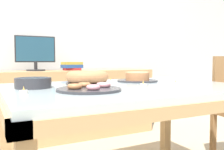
# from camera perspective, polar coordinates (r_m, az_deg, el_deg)

# --- Properties ---
(wall_back) EXTENTS (8.00, 0.10, 2.60)m
(wall_back) POSITION_cam_1_polar(r_m,az_deg,el_deg) (3.22, -12.56, 10.35)
(wall_back) COLOR silver
(wall_back) RESTS_ON ground
(dining_table) EXTENTS (1.52, 1.07, 0.74)m
(dining_table) POSITION_cam_1_polar(r_m,az_deg,el_deg) (1.61, 3.68, -5.48)
(dining_table) COLOR silver
(dining_table) RESTS_ON ground
(sideboard) EXTENTS (2.17, 0.44, 0.79)m
(sideboard) POSITION_cam_1_polar(r_m,az_deg,el_deg) (2.95, -10.84, -6.64)
(sideboard) COLOR tan
(sideboard) RESTS_ON ground
(computer_monitor) EXTENTS (0.42, 0.20, 0.38)m
(computer_monitor) POSITION_cam_1_polar(r_m,az_deg,el_deg) (2.83, -17.08, 4.73)
(computer_monitor) COLOR #262628
(computer_monitor) RESTS_ON sideboard
(book_stack) EXTENTS (0.23, 0.20, 0.10)m
(book_stack) POSITION_cam_1_polar(r_m,az_deg,el_deg) (2.93, -9.17, 2.03)
(book_stack) COLOR maroon
(book_stack) RESTS_ON sideboard
(cake_chocolate_round) EXTENTS (0.31, 0.31, 0.07)m
(cake_chocolate_round) POSITION_cam_1_polar(r_m,az_deg,el_deg) (1.92, 5.82, -0.62)
(cake_chocolate_round) COLOR #333338
(cake_chocolate_round) RESTS_ON dining_table
(cake_golden_bundt) EXTENTS (0.29, 0.29, 0.09)m
(cake_golden_bundt) POSITION_cam_1_polar(r_m,az_deg,el_deg) (1.70, -5.66, -0.61)
(cake_golden_bundt) COLOR #333338
(cake_golden_bundt) RESTS_ON dining_table
(pastry_platter) EXTENTS (0.35, 0.35, 0.04)m
(pastry_platter) POSITION_cam_1_polar(r_m,az_deg,el_deg) (1.34, -5.24, -3.08)
(pastry_platter) COLOR #333338
(pastry_platter) RESTS_ON dining_table
(plate_stack) EXTENTS (0.21, 0.21, 0.06)m
(plate_stack) POSITION_cam_1_polar(r_m,az_deg,el_deg) (1.53, -17.58, -1.72)
(plate_stack) COLOR #333338
(plate_stack) RESTS_ON dining_table
(tealight_left_edge) EXTENTS (0.04, 0.04, 0.04)m
(tealight_left_edge) POSITION_cam_1_polar(r_m,az_deg,el_deg) (1.70, 14.34, -1.85)
(tealight_left_edge) COLOR silver
(tealight_left_edge) RESTS_ON dining_table
(tealight_centre) EXTENTS (0.04, 0.04, 0.04)m
(tealight_centre) POSITION_cam_1_polar(r_m,az_deg,el_deg) (1.30, -19.53, -3.55)
(tealight_centre) COLOR silver
(tealight_centre) RESTS_ON dining_table
(tealight_right_edge) EXTENTS (0.04, 0.04, 0.04)m
(tealight_right_edge) POSITION_cam_1_polar(r_m,az_deg,el_deg) (1.99, -3.24, -1.00)
(tealight_right_edge) COLOR silver
(tealight_right_edge) RESTS_ON dining_table
(tealight_near_cakes) EXTENTS (0.04, 0.04, 0.04)m
(tealight_near_cakes) POSITION_cam_1_polar(r_m,az_deg,el_deg) (1.57, 7.14, -2.20)
(tealight_near_cakes) COLOR silver
(tealight_near_cakes) RESTS_ON dining_table
(tealight_near_front) EXTENTS (0.04, 0.04, 0.04)m
(tealight_near_front) POSITION_cam_1_polar(r_m,az_deg,el_deg) (1.85, -0.32, -1.33)
(tealight_near_front) COLOR silver
(tealight_near_front) RESTS_ON dining_table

